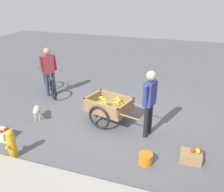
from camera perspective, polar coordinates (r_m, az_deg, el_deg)
The scene contains 10 objects.
ground_plane at distance 6.57m, azimuth 0.51°, elevation -5.93°, with size 24.00×24.00×0.00m, color #56565B.
fruit_cart at distance 6.33m, azimuth -0.77°, elevation -2.64°, with size 1.79×1.17×0.73m.
vendor_person at distance 5.58m, azimuth 8.96°, elevation -0.51°, with size 0.28×0.58×1.65m.
bicycle at distance 8.36m, azimuth -14.68°, elevation 2.79°, with size 1.22×1.21×0.85m.
cyclist_person at distance 8.02m, azimuth -14.90°, elevation 6.53°, with size 0.39×0.44×1.62m.
dog at distance 6.85m, azimuth -17.54°, elevation -3.25°, with size 0.40×0.60×0.40m.
fire_hydrant at distance 5.53m, azimuth -22.89°, elevation -10.43°, with size 0.25×0.25×0.67m.
plastic_bucket at distance 5.12m, azimuth 8.00°, elevation -14.58°, with size 0.29×0.29×0.23m, color orange.
apple_crate at distance 6.39m, azimuth -24.96°, elevation -8.18°, with size 0.44×0.32×0.30m.
mixed_fruit_crate at distance 5.38m, azimuth 18.41°, elevation -13.49°, with size 0.44×0.32×0.32m.
Camera 1 is at (-1.75, 5.39, 3.31)m, focal length 38.31 mm.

